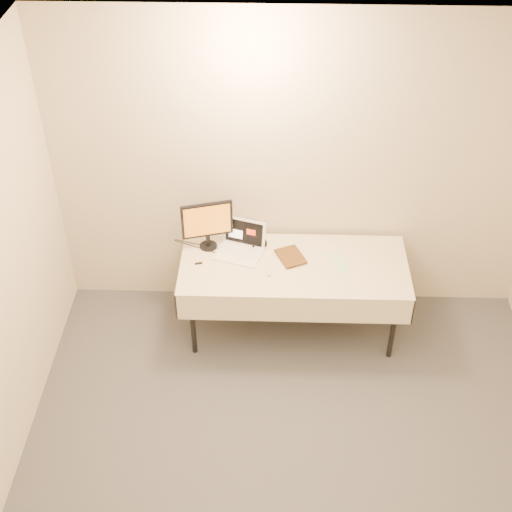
{
  "coord_description": "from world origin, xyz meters",
  "views": [
    {
      "loc": [
        -0.17,
        -2.41,
        4.45
      ],
      "look_at": [
        -0.31,
        1.99,
        0.86
      ],
      "focal_mm": 50.0,
      "sensor_mm": 36.0,
      "label": 1
    }
  ],
  "objects_px": {
    "table": "(294,270)",
    "monitor": "(207,222)",
    "laptop": "(241,245)",
    "book": "(280,248)"
  },
  "relations": [
    {
      "from": "table",
      "to": "laptop",
      "type": "bearing_deg",
      "value": 160.34
    },
    {
      "from": "table",
      "to": "book",
      "type": "distance_m",
      "value": 0.23
    },
    {
      "from": "monitor",
      "to": "book",
      "type": "relative_size",
      "value": 1.71
    },
    {
      "from": "table",
      "to": "monitor",
      "type": "distance_m",
      "value": 0.81
    },
    {
      "from": "laptop",
      "to": "book",
      "type": "xyz_separation_m",
      "value": [
        0.33,
        -0.12,
        0.07
      ]
    },
    {
      "from": "table",
      "to": "monitor",
      "type": "relative_size",
      "value": 4.25
    },
    {
      "from": "book",
      "to": "laptop",
      "type": "bearing_deg",
      "value": 136.88
    },
    {
      "from": "table",
      "to": "monitor",
      "type": "bearing_deg",
      "value": 163.61
    },
    {
      "from": "laptop",
      "to": "monitor",
      "type": "height_order",
      "value": "monitor"
    },
    {
      "from": "laptop",
      "to": "monitor",
      "type": "relative_size",
      "value": 1.0
    }
  ]
}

